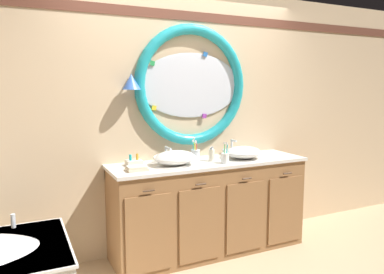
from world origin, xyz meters
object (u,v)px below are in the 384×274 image
soap_dispenser (211,155)px  toothbrush_holder_left (195,154)px  sink_basin_right (243,152)px  folded_hand_towel (137,168)px  sink_basin_left (175,158)px  toiletry_basket (134,162)px  toothbrush_holder_right (225,157)px

soap_dispenser → toothbrush_holder_left: bearing=132.7°
sink_basin_right → folded_hand_towel: 1.14m
sink_basin_left → toiletry_basket: (-0.35, 0.15, -0.04)m
soap_dispenser → folded_hand_towel: 0.79m
sink_basin_left → folded_hand_towel: bearing=-169.1°
toothbrush_holder_left → toothbrush_holder_right: size_ratio=1.10×
toothbrush_holder_right → toiletry_basket: toothbrush_holder_right is taller
sink_basin_left → folded_hand_towel: (-0.39, -0.07, -0.05)m
soap_dispenser → toiletry_basket: 0.75m
sink_basin_right → toothbrush_holder_right: 0.32m
folded_hand_towel → toothbrush_holder_right: bearing=-4.0°
sink_basin_right → toiletry_basket: (-1.10, 0.15, -0.03)m
soap_dispenser → folded_hand_towel: (-0.78, -0.09, -0.04)m
toothbrush_holder_left → folded_hand_towel: (-0.67, -0.22, -0.04)m
toothbrush_holder_right → toothbrush_holder_left: bearing=122.7°
sink_basin_right → toothbrush_holder_left: size_ratio=1.73×
toothbrush_holder_right → toiletry_basket: size_ratio=1.43×
toothbrush_holder_left → soap_dispenser: toothbrush_holder_left is taller
soap_dispenser → toiletry_basket: size_ratio=1.01×
toiletry_basket → sink_basin_left: bearing=-22.6°
sink_basin_left → toiletry_basket: size_ratio=2.82×
toothbrush_holder_left → toothbrush_holder_right: bearing=-57.3°
sink_basin_left → toothbrush_holder_right: toothbrush_holder_right is taller
toothbrush_holder_left → toiletry_basket: bearing=179.8°
sink_basin_left → folded_hand_towel: 0.40m
sink_basin_left → folded_hand_towel: sink_basin_left is taller
toothbrush_holder_left → folded_hand_towel: size_ratio=1.27×
sink_basin_left → soap_dispenser: (0.39, 0.02, -0.01)m
sink_basin_right → soap_dispenser: bearing=176.9°
toothbrush_holder_right → soap_dispenser: size_ratio=1.41×
sink_basin_right → folded_hand_towel: size_ratio=2.19×
toiletry_basket → folded_hand_towel: bearing=-100.5°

